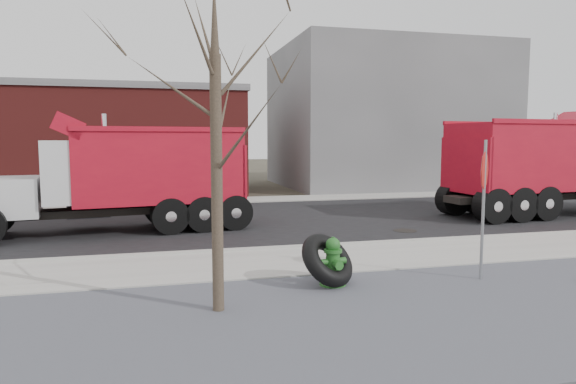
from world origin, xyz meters
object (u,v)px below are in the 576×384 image
object	(u,v)px
fire_hydrant	(333,264)
dump_truck_red_a	(554,163)
truck_tire	(327,260)
dump_truck_red_b	(123,174)
stop_sign	(484,185)

from	to	relation	value
fire_hydrant	dump_truck_red_a	world-z (taller)	dump_truck_red_a
dump_truck_red_a	fire_hydrant	bearing A→B (deg)	-152.59
truck_tire	dump_truck_red_a	bearing A→B (deg)	31.70
truck_tire	dump_truck_red_b	size ratio (longest dim) A/B	0.18
truck_tire	dump_truck_red_b	xyz separation A→B (m)	(-4.02, 6.81, 1.23)
fire_hydrant	dump_truck_red_b	bearing A→B (deg)	111.93
stop_sign	dump_truck_red_b	size ratio (longest dim) A/B	0.34
truck_tire	stop_sign	world-z (taller)	stop_sign
truck_tire	dump_truck_red_b	distance (m)	8.00
truck_tire	dump_truck_red_a	distance (m)	12.80
dump_truck_red_a	stop_sign	bearing A→B (deg)	-142.71
stop_sign	dump_truck_red_b	xyz separation A→B (m)	(-7.02, 7.18, -0.13)
fire_hydrant	dump_truck_red_b	distance (m)	8.11
fire_hydrant	stop_sign	size ratio (longest dim) A/B	0.34
stop_sign	dump_truck_red_b	bearing A→B (deg)	111.27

